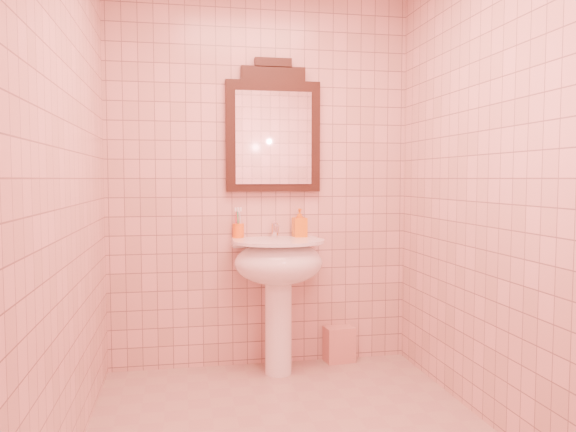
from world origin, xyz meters
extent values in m
cube|color=#E5A8A0|center=(0.00, 1.10, 1.25)|extent=(2.00, 0.02, 2.50)
cylinder|color=white|center=(0.08, 0.88, 0.35)|extent=(0.17, 0.17, 0.70)
ellipsoid|color=white|center=(0.08, 0.86, 0.72)|extent=(0.56, 0.46, 0.28)
cube|color=white|center=(0.08, 1.03, 0.83)|extent=(0.56, 0.15, 0.05)
cylinder|color=white|center=(0.08, 0.86, 0.85)|extent=(0.58, 0.58, 0.02)
cylinder|color=white|center=(0.08, 1.03, 0.91)|extent=(0.04, 0.04, 0.09)
cylinder|color=white|center=(0.08, 0.97, 0.94)|extent=(0.02, 0.10, 0.02)
cylinder|color=white|center=(0.08, 0.92, 0.93)|extent=(0.02, 0.02, 0.04)
cube|color=white|center=(0.08, 1.04, 0.96)|extent=(0.02, 0.07, 0.01)
cube|color=black|center=(0.08, 1.08, 1.53)|extent=(0.62, 0.05, 0.72)
cube|color=black|center=(0.08, 1.08, 1.93)|extent=(0.42, 0.05, 0.09)
cube|color=black|center=(0.08, 1.08, 2.00)|extent=(0.24, 0.05, 0.06)
cube|color=white|center=(0.08, 1.05, 1.52)|extent=(0.50, 0.01, 0.60)
cylinder|color=orange|center=(-0.16, 1.05, 0.91)|extent=(0.08, 0.08, 0.09)
cylinder|color=silver|center=(-0.14, 1.05, 0.95)|extent=(0.01, 0.01, 0.17)
cylinder|color=#338CD8|center=(-0.16, 1.07, 0.95)|extent=(0.01, 0.01, 0.17)
cylinder|color=#E5334C|center=(-0.18, 1.05, 0.95)|extent=(0.01, 0.01, 0.17)
cylinder|color=#3FBF59|center=(-0.16, 1.04, 0.95)|extent=(0.01, 0.01, 0.17)
imported|color=orange|center=(0.24, 1.02, 0.96)|extent=(0.09, 0.09, 0.19)
cube|color=#C8767D|center=(0.53, 1.04, 0.12)|extent=(0.21, 0.15, 0.24)
camera|label=1|loc=(-0.52, -2.59, 1.25)|focal=35.00mm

